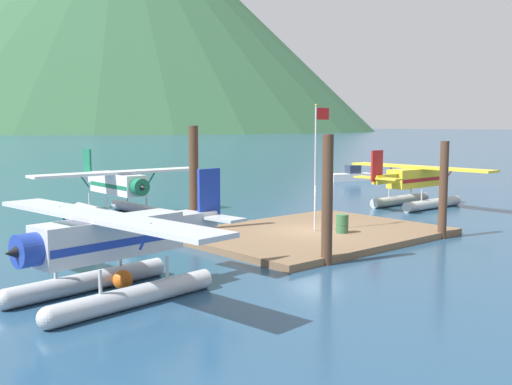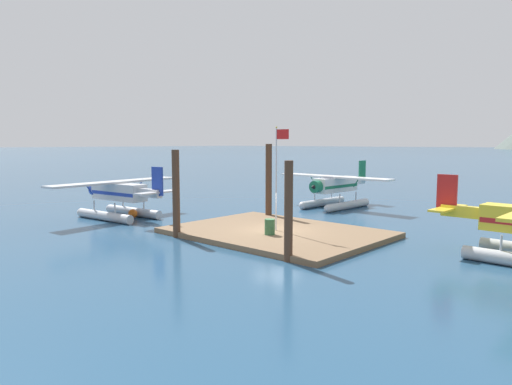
{
  "view_description": "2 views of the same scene",
  "coord_description": "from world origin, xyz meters",
  "px_view_note": "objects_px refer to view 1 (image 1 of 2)",
  "views": [
    {
      "loc": [
        -21.03,
        -19.69,
        5.4
      ],
      "look_at": [
        -0.51,
        3.6,
        1.89
      ],
      "focal_mm": 42.27,
      "sensor_mm": 36.0,
      "label": 1
    },
    {
      "loc": [
        17.15,
        -20.58,
        5.42
      ],
      "look_at": [
        -1.85,
        0.23,
        2.37
      ],
      "focal_mm": 32.29,
      "sensor_mm": 36.0,
      "label": 2
    }
  ],
  "objects_px": {
    "seaplane_silver_port_aft": "(110,249)",
    "boat_white_open_east": "(351,176)",
    "seaplane_yellow_stbd_fwd": "(417,183)",
    "flagpole": "(317,153)",
    "fuel_drum": "(342,224)",
    "mooring_buoy": "(123,280)",
    "seaplane_white_bow_left": "(118,190)"
  },
  "relations": [
    {
      "from": "mooring_buoy",
      "to": "seaplane_yellow_stbd_fwd",
      "type": "height_order",
      "value": "seaplane_yellow_stbd_fwd"
    },
    {
      "from": "seaplane_yellow_stbd_fwd",
      "to": "seaplane_white_bow_left",
      "type": "bearing_deg",
      "value": 150.76
    },
    {
      "from": "flagpole",
      "to": "fuel_drum",
      "type": "xyz_separation_m",
      "value": [
        0.45,
        -1.24,
        -3.33
      ]
    },
    {
      "from": "mooring_buoy",
      "to": "seaplane_yellow_stbd_fwd",
      "type": "xyz_separation_m",
      "value": [
        24.48,
        5.19,
        1.25
      ]
    },
    {
      "from": "seaplane_yellow_stbd_fwd",
      "to": "fuel_drum",
      "type": "bearing_deg",
      "value": -161.28
    },
    {
      "from": "seaplane_yellow_stbd_fwd",
      "to": "boat_white_open_east",
      "type": "xyz_separation_m",
      "value": [
        11.23,
        14.8,
        -1.09
      ]
    },
    {
      "from": "fuel_drum",
      "to": "seaplane_white_bow_left",
      "type": "relative_size",
      "value": 0.08
    },
    {
      "from": "seaplane_yellow_stbd_fwd",
      "to": "mooring_buoy",
      "type": "bearing_deg",
      "value": -168.02
    },
    {
      "from": "fuel_drum",
      "to": "boat_white_open_east",
      "type": "distance_m",
      "value": 30.24
    },
    {
      "from": "flagpole",
      "to": "seaplane_yellow_stbd_fwd",
      "type": "relative_size",
      "value": 0.58
    },
    {
      "from": "flagpole",
      "to": "mooring_buoy",
      "type": "relative_size",
      "value": 9.13
    },
    {
      "from": "seaplane_silver_port_aft",
      "to": "mooring_buoy",
      "type": "bearing_deg",
      "value": 39.77
    },
    {
      "from": "fuel_drum",
      "to": "boat_white_open_east",
      "type": "relative_size",
      "value": 0.19
    },
    {
      "from": "fuel_drum",
      "to": "mooring_buoy",
      "type": "relative_size",
      "value": 1.33
    },
    {
      "from": "flagpole",
      "to": "seaplane_silver_port_aft",
      "type": "xyz_separation_m",
      "value": [
        -12.49,
        -2.9,
        -2.49
      ]
    },
    {
      "from": "mooring_buoy",
      "to": "seaplane_yellow_stbd_fwd",
      "type": "distance_m",
      "value": 25.05
    },
    {
      "from": "mooring_buoy",
      "to": "seaplane_white_bow_left",
      "type": "xyz_separation_m",
      "value": [
        7.76,
        14.55,
        1.25
      ]
    },
    {
      "from": "seaplane_white_bow_left",
      "to": "boat_white_open_east",
      "type": "xyz_separation_m",
      "value": [
        27.95,
        5.43,
        -1.09
      ]
    },
    {
      "from": "seaplane_silver_port_aft",
      "to": "boat_white_open_east",
      "type": "xyz_separation_m",
      "value": [
        36.48,
        20.64,
        -1.09
      ]
    },
    {
      "from": "fuel_drum",
      "to": "seaplane_white_bow_left",
      "type": "distance_m",
      "value": 14.26
    },
    {
      "from": "mooring_buoy",
      "to": "seaplane_white_bow_left",
      "type": "distance_m",
      "value": 16.54
    },
    {
      "from": "seaplane_silver_port_aft",
      "to": "boat_white_open_east",
      "type": "height_order",
      "value": "seaplane_silver_port_aft"
    },
    {
      "from": "boat_white_open_east",
      "to": "seaplane_silver_port_aft",
      "type": "bearing_deg",
      "value": -150.51
    },
    {
      "from": "flagpole",
      "to": "seaplane_silver_port_aft",
      "type": "relative_size",
      "value": 0.58
    },
    {
      "from": "seaplane_yellow_stbd_fwd",
      "to": "boat_white_open_east",
      "type": "relative_size",
      "value": 2.26
    },
    {
      "from": "seaplane_white_bow_left",
      "to": "flagpole",
      "type": "bearing_deg",
      "value": -72.19
    },
    {
      "from": "flagpole",
      "to": "seaplane_yellow_stbd_fwd",
      "type": "height_order",
      "value": "flagpole"
    },
    {
      "from": "seaplane_silver_port_aft",
      "to": "seaplane_white_bow_left",
      "type": "bearing_deg",
      "value": 60.69
    },
    {
      "from": "flagpole",
      "to": "seaplane_yellow_stbd_fwd",
      "type": "bearing_deg",
      "value": 12.96
    },
    {
      "from": "flagpole",
      "to": "seaplane_silver_port_aft",
      "type": "height_order",
      "value": "flagpole"
    },
    {
      "from": "mooring_buoy",
      "to": "boat_white_open_east",
      "type": "relative_size",
      "value": 0.14
    },
    {
      "from": "mooring_buoy",
      "to": "seaplane_silver_port_aft",
      "type": "distance_m",
      "value": 1.61
    }
  ]
}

